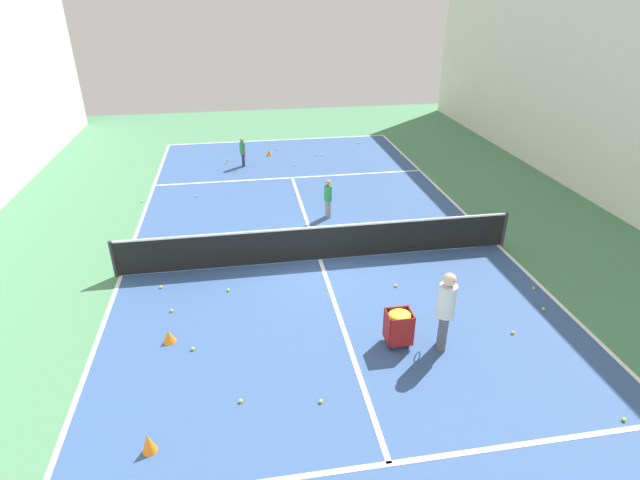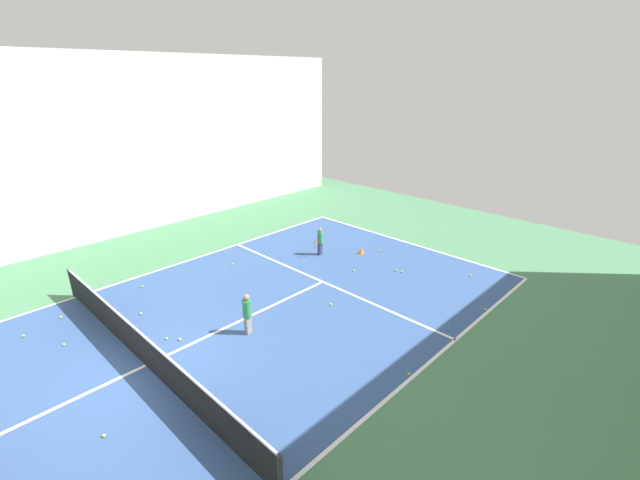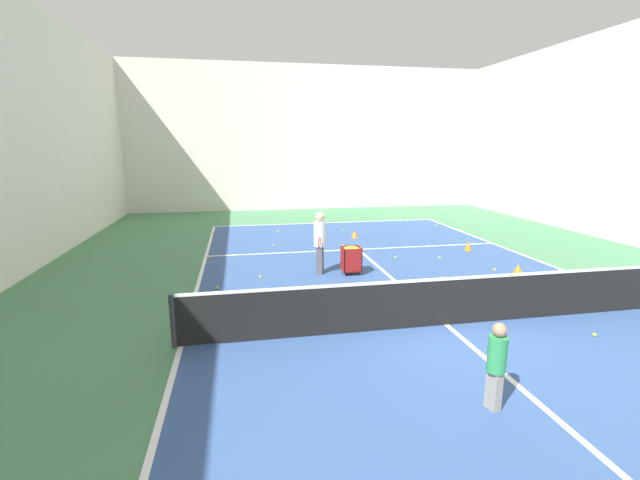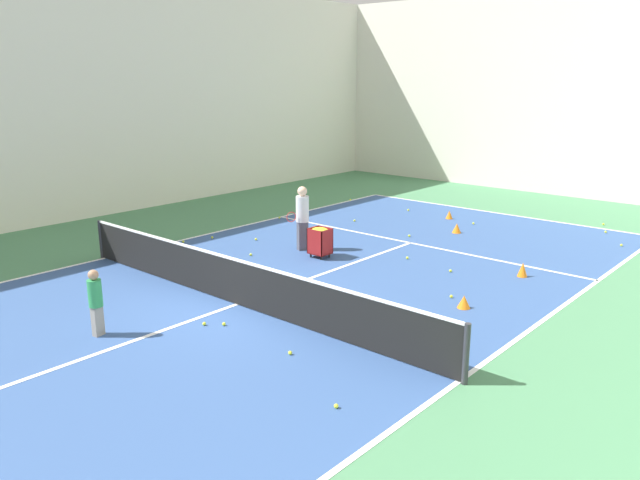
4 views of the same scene
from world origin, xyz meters
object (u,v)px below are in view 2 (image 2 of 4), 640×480
Objects in this scene: tennis_net at (143,348)px; child_midcourt at (247,311)px; player_near_baseline at (320,240)px; training_cone_0 at (361,251)px.

child_midcourt is at bearing -104.54° from tennis_net.
child_midcourt is at bearing 20.52° from player_near_baseline.
tennis_net is 9.10× the size of player_near_baseline.
tennis_net is at bearing -25.48° from child_midcourt.
tennis_net is 8.45× the size of child_midcourt.
tennis_net is 9.57m from training_cone_0.
player_near_baseline reaches higher than training_cone_0.
player_near_baseline is at bearing -166.58° from child_midcourt.
tennis_net is at bearing 8.47° from player_near_baseline.
child_midcourt is (-2.51, 5.54, 0.05)m from player_near_baseline.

